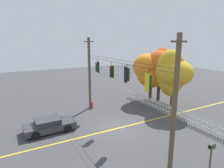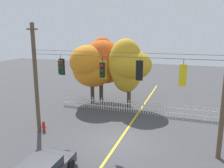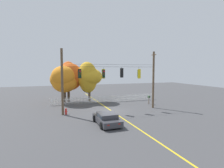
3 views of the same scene
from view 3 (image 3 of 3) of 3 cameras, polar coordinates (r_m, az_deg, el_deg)
name	(u,v)px [view 3 (image 3 of 3)]	position (r m, az deg, el deg)	size (l,w,h in m)	color
ground	(112,111)	(24.16, -0.12, -8.36)	(80.00, 80.00, 0.00)	#424244
lane_centerline_stripe	(112,111)	(24.15, -0.12, -8.35)	(0.16, 36.00, 0.01)	gold
signal_support_span	(112,80)	(23.57, -0.12, 1.14)	(12.56, 1.10, 7.84)	brown
traffic_signal_northbound_secondary	(80,74)	(22.55, -9.94, 3.19)	(0.43, 0.38, 1.39)	black
traffic_signal_westbound_side	(104,74)	(23.22, -2.61, 3.18)	(0.43, 0.38, 1.48)	black
traffic_signal_southbound_primary	(121,73)	(24.00, 2.96, 3.49)	(0.43, 0.38, 1.38)	black
traffic_signal_northbound_primary	(139,74)	(25.05, 8.30, 3.16)	(0.43, 0.38, 1.55)	black
white_picket_fence	(107,99)	(30.18, -1.70, -4.63)	(17.66, 0.06, 1.11)	white
autumn_maple_near_fence	(63,79)	(30.37, -14.85, 1.42)	(4.31, 4.36, 5.94)	#473828
autumn_maple_mid	(70,76)	(31.34, -12.95, 2.47)	(4.24, 4.01, 6.69)	#473828
autumn_oak_far_east	(88,77)	(30.54, -7.35, 2.10)	(4.11, 3.73, 6.60)	brown
parked_car	(107,118)	(18.43, -1.61, -10.58)	(2.10, 4.13, 1.15)	#38383D
fire_hydrant	(66,111)	(22.95, -14.07, -8.23)	(0.38, 0.22, 0.77)	red
roadside_mailbox	(149,97)	(29.12, 11.37, -4.04)	(0.25, 0.44, 1.33)	brown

